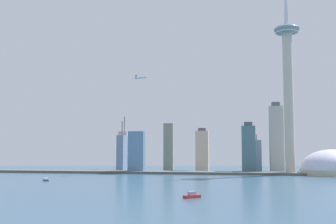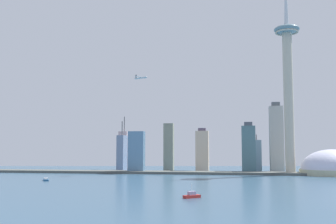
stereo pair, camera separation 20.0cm
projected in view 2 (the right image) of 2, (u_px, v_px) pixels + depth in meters
waterfront_pier at (185, 173)px, 667.83m from camera, size 719.03×43.25×3.93m
observation_tower at (288, 72)px, 653.78m from camera, size 40.47×40.47×346.09m
stadium_dome at (332, 170)px, 631.89m from camera, size 98.78×98.78×61.18m
skyscraper_0 at (122, 153)px, 753.83m from camera, size 12.74×27.43×92.20m
skyscraper_1 at (277, 138)px, 757.64m from camera, size 14.64×26.67×126.85m
skyscraper_2 at (124, 151)px, 809.17m from camera, size 17.14×23.57×104.99m
skyscraper_3 at (136, 152)px, 690.01m from camera, size 26.98×15.05×70.16m
skyscraper_4 at (276, 139)px, 704.61m from camera, size 22.84×25.53×121.16m
skyscraper_5 at (249, 148)px, 706.20m from camera, size 23.32×25.92×86.98m
skyscraper_6 at (202, 151)px, 714.85m from camera, size 22.37×16.46×77.02m
skyscraper_7 at (169, 147)px, 770.15m from camera, size 18.05×14.86×88.83m
skyscraper_8 at (257, 156)px, 750.13m from camera, size 17.06×20.18×67.20m
boat_1 at (46, 180)px, 515.88m from camera, size 13.86×18.07×3.33m
boat_2 at (192, 196)px, 328.33m from camera, size 13.99×13.85×11.28m
airplane at (141, 78)px, 681.79m from camera, size 24.60×25.31×7.82m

